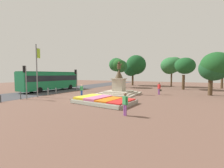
% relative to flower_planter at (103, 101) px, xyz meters
% --- Properties ---
extents(ground_plane, '(90.75, 90.75, 0.00)m').
position_rel_flower_planter_xyz_m(ground_plane, '(-2.93, 2.07, -0.26)').
color(ground_plane, brown).
extents(street_asphalt_strip, '(6.90, 79.40, 0.01)m').
position_rel_flower_planter_xyz_m(street_asphalt_strip, '(-13.30, 2.07, -0.25)').
color(street_asphalt_strip, '#3D3D42').
rests_on(street_asphalt_strip, ground_plane).
extents(flower_planter, '(6.36, 4.35, 0.59)m').
position_rel_flower_planter_xyz_m(flower_planter, '(0.00, 0.00, 0.00)').
color(flower_planter, '#38281C').
rests_on(flower_planter, ground_plane).
extents(statue_monument, '(5.48, 5.48, 4.78)m').
position_rel_flower_planter_xyz_m(statue_monument, '(-1.28, 7.18, 0.66)').
color(statue_monument, '#B4A995').
rests_on(statue_monument, ground_plane).
extents(traffic_light_near_crossing, '(0.41, 0.30, 3.91)m').
position_rel_flower_planter_xyz_m(traffic_light_near_crossing, '(-9.28, -1.80, 2.47)').
color(traffic_light_near_crossing, slate).
rests_on(traffic_light_near_crossing, ground_plane).
extents(traffic_light_mid_block, '(0.42, 0.31, 3.71)m').
position_rel_flower_planter_xyz_m(traffic_light_mid_block, '(-9.22, 7.21, 2.29)').
color(traffic_light_mid_block, '#4C5156').
rests_on(traffic_light_mid_block, ground_plane).
extents(banner_pole, '(0.14, 0.71, 6.67)m').
position_rel_flower_planter_xyz_m(banner_pole, '(-9.40, -0.14, 3.28)').
color(banner_pole, slate).
rests_on(banner_pole, ground_plane).
extents(city_bus, '(3.05, 11.05, 3.36)m').
position_rel_flower_planter_xyz_m(city_bus, '(-13.91, 6.02, 1.67)').
color(city_bus, '#197A47').
rests_on(city_bus, ground_plane).
extents(pedestrian_with_handbag, '(0.62, 0.52, 1.72)m').
position_rel_flower_planter_xyz_m(pedestrian_with_handbag, '(4.19, 9.07, 0.71)').
color(pedestrian_with_handbag, '#8C4C99').
rests_on(pedestrian_with_handbag, ground_plane).
extents(pedestrian_near_planter, '(0.49, 0.39, 1.62)m').
position_rel_flower_planter_xyz_m(pedestrian_near_planter, '(3.70, -3.35, 0.67)').
color(pedestrian_near_planter, '#8C4C99').
rests_on(pedestrian_near_planter, ground_plane).
extents(pedestrian_crossing_plaza, '(0.26, 0.57, 1.56)m').
position_rel_flower_planter_xyz_m(pedestrian_crossing_plaza, '(-4.77, 2.84, 0.63)').
color(pedestrian_crossing_plaza, '#264CA5').
rests_on(pedestrian_crossing_plaza, ground_plane).
extents(kerb_bollard_south, '(0.13, 0.13, 0.80)m').
position_rel_flower_planter_xyz_m(kerb_bollard_south, '(-9.61, -4.35, 0.16)').
color(kerb_bollard_south, '#2D2D33').
rests_on(kerb_bollard_south, ground_plane).
extents(kerb_bollard_mid_a, '(0.11, 0.11, 0.94)m').
position_rel_flower_planter_xyz_m(kerb_bollard_mid_a, '(-9.61, -2.24, 0.23)').
color(kerb_bollard_mid_a, '#4C5156').
rests_on(kerb_bollard_mid_a, ground_plane).
extents(kerb_bollard_mid_b, '(0.17, 0.17, 1.05)m').
position_rel_flower_planter_xyz_m(kerb_bollard_mid_b, '(-9.49, 1.54, 0.29)').
color(kerb_bollard_mid_b, slate).
rests_on(kerb_bollard_mid_b, ground_plane).
extents(kerb_bollard_north, '(0.16, 0.16, 0.94)m').
position_rel_flower_planter_xyz_m(kerb_bollard_north, '(-9.66, 3.14, 0.24)').
color(kerb_bollard_north, slate).
rests_on(kerb_bollard_north, ground_plane).
extents(park_tree_far_left, '(3.84, 3.82, 5.82)m').
position_rel_flower_planter_xyz_m(park_tree_far_left, '(10.99, 10.79, 3.66)').
color(park_tree_far_left, '#4C3823').
rests_on(park_tree_far_left, ground_plane).
extents(park_tree_behind_statue, '(4.71, 4.98, 6.89)m').
position_rel_flower_planter_xyz_m(park_tree_behind_statue, '(4.56, 24.33, 4.75)').
color(park_tree_behind_statue, '#4C3823').
rests_on(park_tree_behind_statue, ground_plane).
extents(park_tree_far_right, '(5.70, 4.81, 7.81)m').
position_rel_flower_planter_xyz_m(park_tree_far_right, '(-4.30, 24.35, 4.74)').
color(park_tree_far_right, '#4C3823').
rests_on(park_tree_far_right, ground_plane).
extents(park_tree_street_side, '(3.74, 4.00, 6.07)m').
position_rel_flower_planter_xyz_m(park_tree_street_side, '(7.33, 18.84, 4.29)').
color(park_tree_street_side, '#4C3823').
rests_on(park_tree_street_side, ground_plane).
extents(park_tree_mid_canopy, '(4.76, 4.60, 6.77)m').
position_rel_flower_planter_xyz_m(park_tree_mid_canopy, '(14.29, 23.76, 4.55)').
color(park_tree_mid_canopy, '#4C3823').
rests_on(park_tree_mid_canopy, ground_plane).
extents(park_tree_distant, '(3.98, 3.89, 6.52)m').
position_rel_flower_planter_xyz_m(park_tree_distant, '(-5.89, 17.55, 4.61)').
color(park_tree_distant, brown).
rests_on(park_tree_distant, ground_plane).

